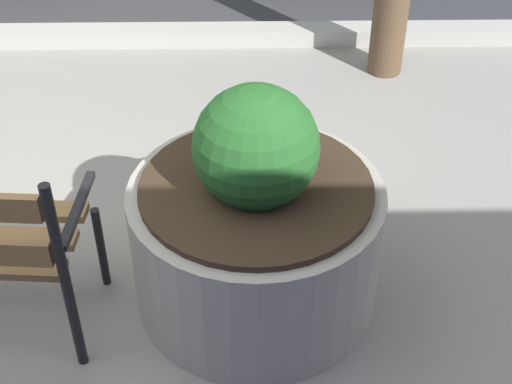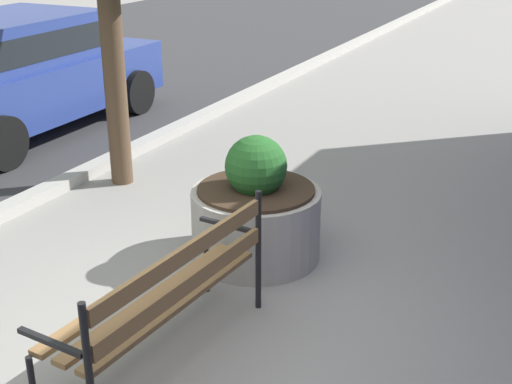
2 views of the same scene
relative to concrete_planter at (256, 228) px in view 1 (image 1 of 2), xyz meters
The scene contains 2 objects.
curb_stone 3.07m from the concrete_planter, 122.33° to the left, with size 60.00×0.20×0.12m, color #B2AFA8.
concrete_planter is the anchor object (origin of this frame).
Camera 1 is at (1.59, -2.10, 2.51)m, focal length 51.49 mm.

